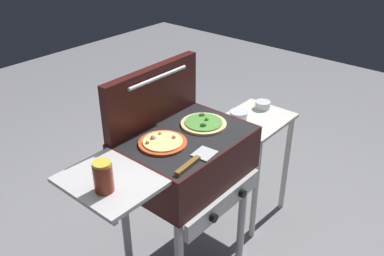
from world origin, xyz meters
The scene contains 9 objects.
grill centered at (-0.01, 0.00, 0.76)m, with size 0.96×0.53×0.90m.
grill_lid_open centered at (0.00, 0.21, 1.05)m, with size 0.63×0.08×0.30m.
pizza_cheese centered at (-0.13, 0.03, 0.91)m, with size 0.23×0.23×0.04m.
pizza_veggie centered at (0.14, 0.00, 0.91)m, with size 0.24×0.24×0.04m.
sauce_jar centered at (-0.54, -0.04, 0.97)m, with size 0.08×0.08×0.13m.
spatula centered at (-0.15, -0.19, 0.91)m, with size 0.26×0.10×0.02m.
prep_table centered at (0.66, 0.00, 0.53)m, with size 0.44×0.36×0.74m.
topping_bowl_near centered at (0.80, 0.04, 0.76)m, with size 0.10×0.10×0.04m.
topping_bowl_far centered at (0.59, 0.08, 0.76)m, with size 0.11×0.11×0.04m.
Camera 1 is at (-1.32, -1.16, 1.91)m, focal length 38.78 mm.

